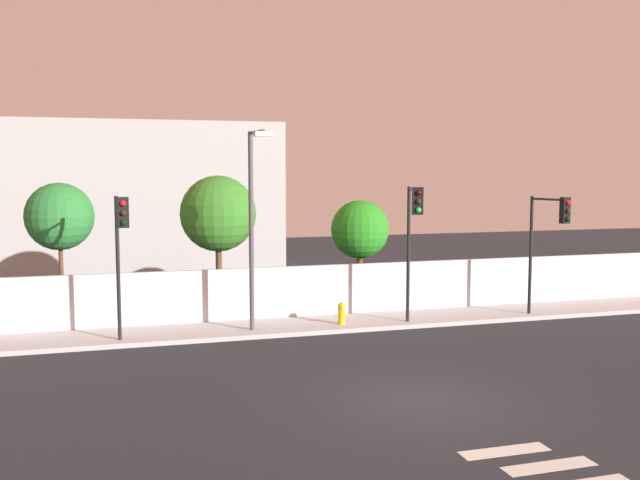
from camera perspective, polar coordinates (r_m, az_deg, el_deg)
ground_plane at (r=17.28m, az=8.09°, el=-12.55°), size 80.00×80.00×0.00m
sidewalk at (r=24.69m, az=0.13°, el=-6.77°), size 36.00×2.40×0.15m
perimeter_wall at (r=25.72m, az=-0.69°, el=-4.05°), size 36.00×0.18×1.80m
crosswalk_marking at (r=13.78m, az=17.95°, el=-17.60°), size 2.65×3.02×0.01m
traffic_light_left at (r=26.29m, az=17.87°, el=0.86°), size 0.61×1.72×4.29m
traffic_light_center at (r=24.01m, az=7.46°, el=1.22°), size 0.39×1.31×4.66m
traffic_light_right at (r=22.02m, az=-15.66°, el=0.25°), size 0.40×1.22×4.44m
street_lamp_curbside at (r=22.90m, az=-5.37°, el=2.06°), size 0.62×1.73×6.45m
fire_hydrant at (r=24.35m, az=1.73°, el=-5.80°), size 0.44×0.26×0.75m
roadside_tree_leftmost at (r=25.81m, az=-20.10°, el=1.75°), size 2.30×2.30×4.95m
roadside_tree_midleft at (r=26.02m, az=-8.14°, el=2.07°), size 2.75×2.75×5.18m
roadside_tree_midright at (r=27.39m, az=3.21°, el=0.82°), size 2.23×2.23×4.22m
low_building_distant at (r=38.45m, az=-14.97°, el=3.23°), size 15.27×6.00×7.78m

